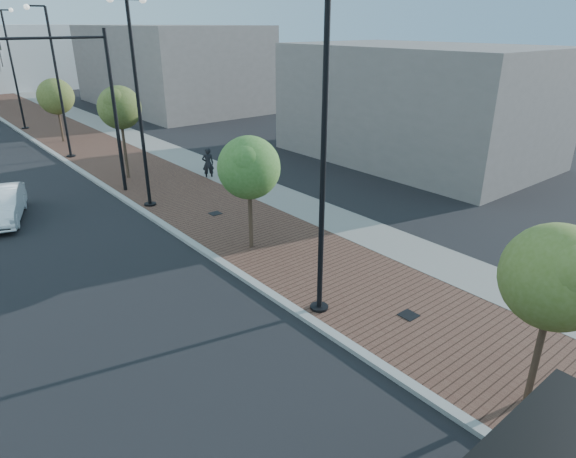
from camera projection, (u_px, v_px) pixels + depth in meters
sidewalk at (85, 136)px, 38.21m from camera, size 7.00×140.00×0.12m
concrete_strip at (119, 132)px, 39.79m from camera, size 2.40×140.00×0.13m
curb at (37, 143)px, 36.17m from camera, size 0.30×140.00×0.14m
white_sedan at (1, 205)px, 21.83m from camera, size 2.91×4.76×1.48m
pedestrian at (208, 164)px, 27.62m from camera, size 0.77×0.65×1.81m
streetlight_1 at (320, 176)px, 13.39m from camera, size 1.44×0.56×9.21m
streetlight_2 at (139, 105)px, 21.83m from camera, size 1.72×0.56×9.28m
streetlight_3 at (58, 90)px, 30.52m from camera, size 1.44×0.56×9.21m
streetlight_4 at (13, 69)px, 38.96m from camera, size 1.72×0.56×9.28m
traffic_mast at (94, 96)px, 23.38m from camera, size 5.09×0.20×8.00m
tree_0 at (555, 276)px, 10.18m from camera, size 2.32×2.26×4.50m
tree_1 at (250, 168)px, 18.05m from camera, size 2.39×2.34×4.48m
tree_2 at (120, 108)px, 26.34m from camera, size 2.36×2.30×5.17m
tree_3 at (56, 97)px, 35.17m from camera, size 2.55×2.53×4.61m
commercial_block_ne at (169, 67)px, 51.12m from camera, size 12.00×22.00×8.00m
commercial_block_e at (416, 103)px, 31.07m from camera, size 10.00×16.00×7.00m
utility_cover_1 at (409, 315)px, 14.71m from camera, size 0.50×0.50×0.02m
utility_cover_2 at (215, 213)px, 22.56m from camera, size 0.50×0.50×0.02m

